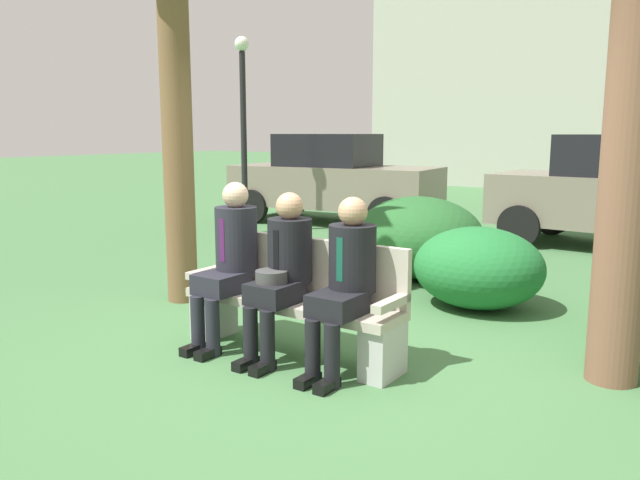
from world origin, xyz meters
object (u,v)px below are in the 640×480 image
object	(u,v)px
shrub_far_lawn	(478,268)
building_backdrop	(615,12)
parked_car_near	(333,179)
parked_car_far	(630,193)
street_lamp	(243,113)
park_bench	(295,301)
seated_man_right	(345,276)
shrub_near_bench	(418,237)
seated_man_left	(229,255)
seated_man_middle	(282,267)

from	to	relation	value
shrub_far_lawn	building_backdrop	size ratio (longest dim) A/B	0.09
parked_car_near	parked_car_far	size ratio (longest dim) A/B	1.02
parked_car_far	street_lamp	bearing A→B (deg)	-160.51
park_bench	building_backdrop	world-z (taller)	building_backdrop
parked_car_near	seated_man_right	bearing A→B (deg)	-55.96
parked_car_near	shrub_near_bench	bearing A→B (deg)	-44.32
seated_man_left	shrub_near_bench	world-z (taller)	seated_man_left
seated_man_middle	parked_car_far	bearing A→B (deg)	77.81
shrub_near_bench	street_lamp	xyz separation A→B (m)	(-3.91, 1.37, 1.54)
shrub_far_lawn	park_bench	bearing A→B (deg)	-108.56
shrub_near_bench	seated_man_left	bearing A→B (deg)	-93.67
parked_car_far	street_lamp	xyz separation A→B (m)	(-5.65, -2.00, 1.18)
seated_man_left	seated_man_middle	distance (m)	0.54
shrub_near_bench	parked_car_near	world-z (taller)	parked_car_near
seated_man_middle	parked_car_near	distance (m)	7.39
seated_man_middle	parked_car_far	world-z (taller)	parked_car_far
seated_man_middle	shrub_far_lawn	xyz separation A→B (m)	(0.71, 2.21, -0.31)
parked_car_far	park_bench	bearing A→B (deg)	-102.29
seated_man_right	parked_car_near	size ratio (longest dim) A/B	0.31
shrub_far_lawn	parked_car_near	xyz separation A→B (m)	(-4.45, 4.16, 0.44)
parked_car_near	street_lamp	distance (m)	2.33
seated_man_middle	parked_car_near	bearing A→B (deg)	120.41
shrub_far_lawn	parked_car_near	world-z (taller)	parked_car_near
park_bench	seated_man_middle	size ratio (longest dim) A/B	1.44
park_bench	seated_man_right	world-z (taller)	seated_man_right
seated_man_middle	shrub_far_lawn	world-z (taller)	seated_man_middle
park_bench	shrub_near_bench	world-z (taller)	shrub_near_bench
building_backdrop	parked_car_near	bearing A→B (deg)	-100.70
seated_man_right	park_bench	bearing A→B (deg)	166.68
shrub_far_lawn	seated_man_left	bearing A→B (deg)	-119.79
building_backdrop	shrub_near_bench	bearing A→B (deg)	-86.45
seated_man_left	shrub_far_lawn	size ratio (longest dim) A/B	1.03
seated_man_left	building_backdrop	distance (m)	19.67
seated_man_right	street_lamp	world-z (taller)	street_lamp
seated_man_right	shrub_near_bench	xyz separation A→B (m)	(-0.91, 3.05, -0.22)
building_backdrop	shrub_far_lawn	bearing A→B (deg)	-83.05
seated_man_middle	parked_car_near	xyz separation A→B (m)	(-3.74, 6.37, 0.13)
seated_man_right	shrub_far_lawn	distance (m)	2.23
seated_man_left	parked_car_far	world-z (taller)	parked_car_far
shrub_near_bench	parked_car_near	bearing A→B (deg)	135.68
parked_car_far	building_backdrop	size ratio (longest dim) A/B	0.28
shrub_near_bench	seated_man_right	bearing A→B (deg)	-73.44
park_bench	parked_car_near	xyz separation A→B (m)	(-3.76, 6.24, 0.42)
shrub_near_bench	seated_man_middle	bearing A→B (deg)	-83.52
parked_car_far	building_backdrop	xyz separation A→B (m)	(-2.73, 12.64, 4.66)
parked_car_far	seated_man_right	bearing A→B (deg)	-97.35
seated_man_left	parked_car_near	size ratio (longest dim) A/B	0.33
park_bench	shrub_near_bench	size ratio (longest dim) A/B	1.18
seated_man_middle	shrub_far_lawn	distance (m)	2.34
seated_man_middle	shrub_near_bench	xyz separation A→B (m)	(-0.35, 3.06, -0.22)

